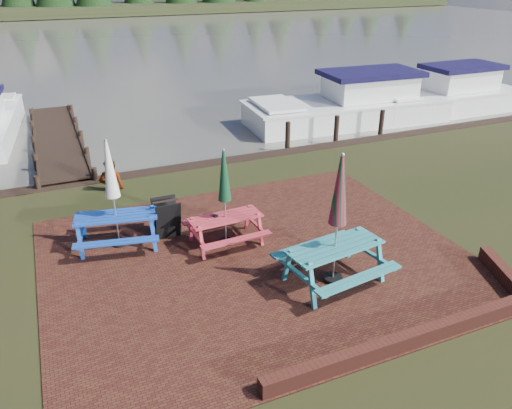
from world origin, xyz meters
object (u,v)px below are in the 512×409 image
object	(u,v)px
picnic_table_red	(225,213)
picnic_table_blue	(115,211)
chalkboard	(167,218)
picnic_table_teal	(336,240)
boat_near	(351,107)
jetty	(58,139)
boat_far	(446,97)
person	(108,159)

from	to	relation	value
picnic_table_red	picnic_table_blue	world-z (taller)	picnic_table_blue
picnic_table_blue	chalkboard	distance (m)	1.20
picnic_table_teal	picnic_table_red	size ratio (longest dim) A/B	1.20
picnic_table_teal	picnic_table_blue	xyz separation A→B (m)	(-3.77, 3.22, -0.08)
picnic_table_teal	picnic_table_red	bearing A→B (deg)	114.77
picnic_table_teal	boat_near	xyz separation A→B (m)	(7.00, 10.17, -0.47)
picnic_table_blue	jetty	distance (m)	8.54
jetty	boat_far	world-z (taller)	boat_far
boat_near	boat_far	bearing A→B (deg)	-89.56
picnic_table_red	picnic_table_blue	size ratio (longest dim) A/B	0.91
person	boat_far	bearing A→B (deg)	-154.07
picnic_table_red	jetty	bearing A→B (deg)	105.51
boat_near	boat_far	xyz separation A→B (m)	(4.84, -0.28, -0.01)
jetty	boat_far	bearing A→B (deg)	-6.23
jetty	boat_near	bearing A→B (deg)	-7.46
picnic_table_teal	boat_near	distance (m)	12.35
chalkboard	boat_near	size ratio (longest dim) A/B	0.11
picnic_table_teal	boat_far	world-z (taller)	picnic_table_teal
picnic_table_red	person	world-z (taller)	picnic_table_red
chalkboard	jetty	bearing A→B (deg)	102.30
picnic_table_blue	boat_near	world-z (taller)	picnic_table_blue
person	picnic_table_red	bearing A→B (deg)	128.54
picnic_table_red	person	distance (m)	4.60
picnic_table_red	boat_near	world-z (taller)	picnic_table_red
jetty	boat_far	xyz separation A→B (m)	(16.44, -1.79, 0.36)
picnic_table_teal	boat_near	world-z (taller)	picnic_table_teal
picnic_table_red	jetty	distance (m)	9.91
picnic_table_blue	picnic_table_red	bearing A→B (deg)	-10.65
picnic_table_red	boat_far	size ratio (longest dim) A/B	0.31
picnic_table_teal	person	xyz separation A→B (m)	(-3.44, 6.47, -0.02)
chalkboard	boat_near	world-z (taller)	boat_near
picnic_table_blue	jetty	size ratio (longest dim) A/B	0.28
chalkboard	boat_far	xyz separation A→B (m)	(14.48, 6.75, -0.01)
chalkboard	jetty	world-z (taller)	chalkboard
boat_near	person	bearing A→B (deg)	113.20
picnic_table_red	person	bearing A→B (deg)	112.37
picnic_table_teal	chalkboard	xyz separation A→B (m)	(-2.64, 3.14, -0.47)
picnic_table_teal	person	world-z (taller)	picnic_table_teal
picnic_table_red	jetty	xyz separation A→B (m)	(-3.11, 9.38, -0.69)
jetty	boat_near	distance (m)	11.70
boat_near	person	xyz separation A→B (m)	(-10.44, -3.70, 0.45)
picnic_table_blue	boat_far	xyz separation A→B (m)	(15.61, 6.67, -0.41)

